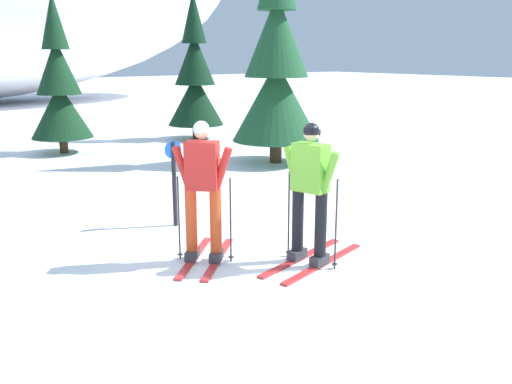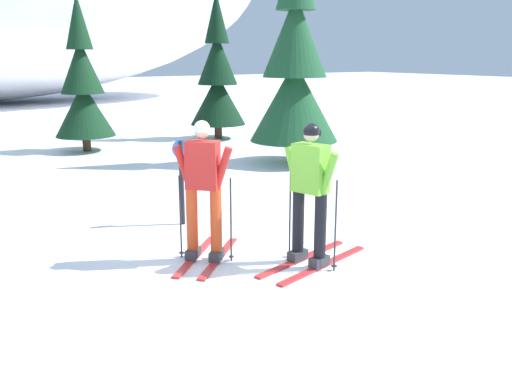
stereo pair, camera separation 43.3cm
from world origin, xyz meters
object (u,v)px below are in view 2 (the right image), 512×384
object	(u,v)px
pine_tree_center_right	(83,87)
trail_marker_post	(182,177)
pine_tree_right	(295,67)
pine_tree_far_right	(217,78)
skier_red_jacket	(203,188)
skier_lime_jacket	(310,192)

from	to	relation	value
pine_tree_center_right	trail_marker_post	distance (m)	7.89
pine_tree_right	pine_tree_far_right	bearing A→B (deg)	84.63
pine_tree_right	trail_marker_post	size ratio (longest dim) A/B	4.12
trail_marker_post	pine_tree_center_right	bearing A→B (deg)	84.70
pine_tree_center_right	trail_marker_post	world-z (taller)	pine_tree_center_right
skier_red_jacket	pine_tree_right	distance (m)	7.13
pine_tree_center_right	pine_tree_far_right	world-z (taller)	pine_tree_far_right
pine_tree_far_right	trail_marker_post	xyz separation A→B (m)	(-5.01, -7.92, -1.13)
skier_lime_jacket	pine_tree_far_right	size ratio (longest dim) A/B	0.40
skier_red_jacket	skier_lime_jacket	xyz separation A→B (m)	(1.06, -0.86, -0.01)
skier_red_jacket	trail_marker_post	size ratio (longest dim) A/B	1.36
skier_lime_jacket	pine_tree_center_right	xyz separation A→B (m)	(0.12, 10.29, 0.81)
pine_tree_right	skier_lime_jacket	bearing A→B (deg)	-124.67
trail_marker_post	pine_tree_far_right	bearing A→B (deg)	57.70
skier_red_jacket	pine_tree_far_right	size ratio (longest dim) A/B	0.41
pine_tree_far_right	trail_marker_post	distance (m)	9.44
pine_tree_center_right	pine_tree_right	bearing A→B (deg)	-49.85
skier_red_jacket	pine_tree_center_right	xyz separation A→B (m)	(1.18, 9.43, 0.80)
skier_red_jacket	trail_marker_post	xyz separation A→B (m)	(0.45, 1.64, -0.20)
skier_lime_jacket	pine_tree_center_right	bearing A→B (deg)	89.32
skier_lime_jacket	trail_marker_post	distance (m)	2.57
pine_tree_right	trail_marker_post	bearing A→B (deg)	-144.65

